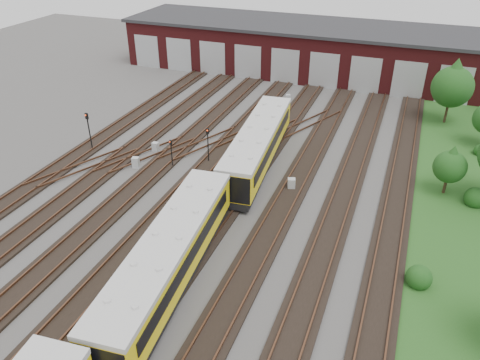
% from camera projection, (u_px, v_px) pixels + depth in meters
% --- Properties ---
extents(ground, '(120.00, 120.00, 0.00)m').
position_uv_depth(ground, '(174.00, 238.00, 32.38)').
color(ground, '#403E3B').
rests_on(ground, ground).
extents(track_network, '(30.40, 70.00, 0.33)m').
position_uv_depth(track_network, '(176.00, 231.00, 32.85)').
color(track_network, black).
rests_on(track_network, ground).
extents(maintenance_shed, '(51.00, 12.50, 6.35)m').
position_uv_depth(maintenance_shed, '(312.00, 48.00, 62.91)').
color(maintenance_shed, '#571518').
rests_on(maintenance_shed, ground).
extents(grass_verge, '(8.00, 55.00, 0.05)m').
position_uv_depth(grass_verge, '(466.00, 216.00, 34.57)').
color(grass_verge, '#1F4D19').
rests_on(grass_verge, ground).
extents(metro_train, '(4.25, 47.83, 3.23)m').
position_uv_depth(metro_train, '(169.00, 258.00, 27.48)').
color(metro_train, black).
rests_on(metro_train, ground).
extents(signal_mast_0, '(0.32, 0.30, 3.74)m').
position_uv_depth(signal_mast_0, '(89.00, 127.00, 42.68)').
color(signal_mast_0, black).
rests_on(signal_mast_0, ground).
extents(signal_mast_1, '(0.27, 0.26, 3.31)m').
position_uv_depth(signal_mast_1, '(208.00, 141.00, 40.78)').
color(signal_mast_1, black).
rests_on(signal_mast_1, ground).
extents(signal_mast_2, '(0.25, 0.24, 2.61)m').
position_uv_depth(signal_mast_2, '(171.00, 150.00, 40.24)').
color(signal_mast_2, black).
rests_on(signal_mast_2, ground).
extents(signal_mast_3, '(0.29, 0.27, 2.91)m').
position_uv_depth(signal_mast_3, '(252.00, 154.00, 39.16)').
color(signal_mast_3, black).
rests_on(signal_mast_3, ground).
extents(relay_cabinet_1, '(0.58, 0.49, 0.92)m').
position_uv_depth(relay_cabinet_1, '(156.00, 147.00, 43.46)').
color(relay_cabinet_1, '#B5B8BB').
rests_on(relay_cabinet_1, ground).
extents(relay_cabinet_2, '(0.68, 0.60, 0.96)m').
position_uv_depth(relay_cabinet_2, '(136.00, 162.00, 40.81)').
color(relay_cabinet_2, '#B5B8BB').
rests_on(relay_cabinet_2, ground).
extents(relay_cabinet_3, '(0.64, 0.60, 0.86)m').
position_uv_depth(relay_cabinet_3, '(288.00, 98.00, 54.52)').
color(relay_cabinet_3, '#B5B8BB').
rests_on(relay_cabinet_3, ground).
extents(relay_cabinet_4, '(0.72, 0.66, 0.99)m').
position_uv_depth(relay_cabinet_4, '(291.00, 184.00, 37.63)').
color(relay_cabinet_4, '#B5B8BB').
rests_on(relay_cabinet_4, ground).
extents(tree_0, '(4.16, 4.16, 6.90)m').
position_uv_depth(tree_0, '(454.00, 82.00, 47.22)').
color(tree_0, '#332517').
rests_on(tree_0, ground).
extents(tree_3, '(2.54, 2.54, 4.21)m').
position_uv_depth(tree_3, '(451.00, 163.00, 36.01)').
color(tree_3, '#332517').
rests_on(tree_3, ground).
extents(bush_0, '(1.55, 1.55, 1.55)m').
position_uv_depth(bush_0, '(420.00, 275.00, 28.01)').
color(bush_0, '#134213').
rests_on(bush_0, ground).
extents(bush_1, '(1.68, 1.68, 1.68)m').
position_uv_depth(bush_1, '(476.00, 195.00, 35.53)').
color(bush_1, '#134213').
rests_on(bush_1, ground).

